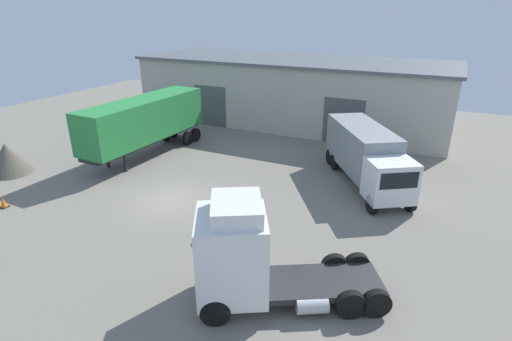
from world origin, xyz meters
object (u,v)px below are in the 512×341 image
container_trailer_green (145,120)px  oil_drum (214,229)px  tractor_unit_white (247,256)px  box_truck_white (366,153)px  traffic_cone (3,203)px  gravel_pile (8,158)px

container_trailer_green → oil_drum: container_trailer_green is taller
container_trailer_green → oil_drum: size_ratio=11.87×
tractor_unit_white → box_truck_white: (1.54, 12.61, -0.02)m
tractor_unit_white → container_trailer_green: size_ratio=0.67×
oil_drum → traffic_cone: oil_drum is taller
gravel_pile → traffic_cone: 5.48m
oil_drum → traffic_cone: 12.01m
gravel_pile → traffic_cone: gravel_pile is taller
tractor_unit_white → oil_drum: bearing=-73.1°
container_trailer_green → traffic_cone: (-1.60, -9.88, -2.37)m
oil_drum → traffic_cone: (-11.77, -2.36, -0.19)m
container_trailer_green → tractor_unit_white: bearing=53.3°
container_trailer_green → oil_drum: 12.83m
tractor_unit_white → traffic_cone: size_ratio=12.77×
tractor_unit_white → box_truck_white: size_ratio=0.85×
gravel_pile → oil_drum: gravel_pile is taller
box_truck_white → traffic_cone: (-16.73, -11.76, -1.66)m
container_trailer_green → box_truck_white: container_trailer_green is taller
tractor_unit_white → box_truck_white: tractor_unit_white is taller
box_truck_white → oil_drum: (-4.96, -9.40, -1.48)m
box_truck_white → container_trailer_green: bearing=-116.4°
container_trailer_green → gravel_pile: size_ratio=3.76×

